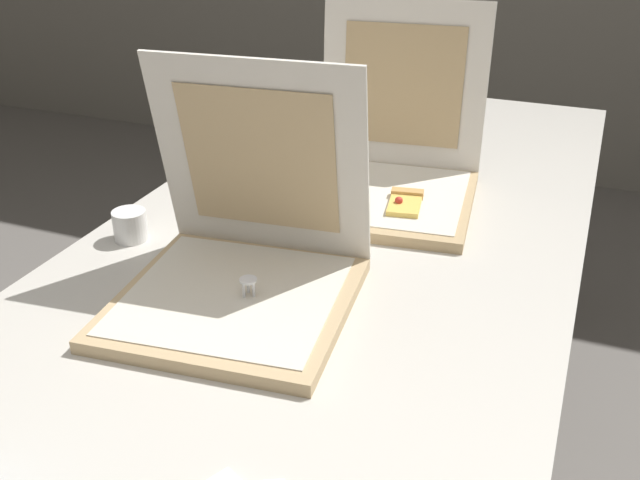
{
  "coord_description": "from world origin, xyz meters",
  "views": [
    {
      "loc": [
        0.43,
        -0.62,
        1.39
      ],
      "look_at": [
        0.02,
        0.41,
        0.82
      ],
      "focal_mm": 40.76,
      "sensor_mm": 36.0,
      "label": 1
    }
  ],
  "objects_px": {
    "table": "(339,255)",
    "pizza_box_middle": "(388,172)",
    "cup_white_near_center": "(130,225)",
    "pizza_box_front": "(240,268)",
    "cup_white_far": "(303,146)"
  },
  "relations": [
    {
      "from": "table",
      "to": "cup_white_far",
      "type": "bearing_deg",
      "value": 122.54
    },
    {
      "from": "pizza_box_front",
      "to": "cup_white_near_center",
      "type": "distance_m",
      "value": 0.31
    },
    {
      "from": "pizza_box_front",
      "to": "cup_white_far",
      "type": "distance_m",
      "value": 0.65
    },
    {
      "from": "table",
      "to": "cup_white_near_center",
      "type": "distance_m",
      "value": 0.41
    },
    {
      "from": "table",
      "to": "pizza_box_front",
      "type": "bearing_deg",
      "value": -103.11
    },
    {
      "from": "pizza_box_middle",
      "to": "cup_white_near_center",
      "type": "distance_m",
      "value": 0.54
    },
    {
      "from": "pizza_box_front",
      "to": "pizza_box_middle",
      "type": "height_order",
      "value": "pizza_box_middle"
    },
    {
      "from": "pizza_box_front",
      "to": "cup_white_near_center",
      "type": "xyz_separation_m",
      "value": [
        -0.29,
        0.11,
        -0.03
      ]
    },
    {
      "from": "pizza_box_middle",
      "to": "cup_white_near_center",
      "type": "xyz_separation_m",
      "value": [
        -0.39,
        -0.37,
        -0.03
      ]
    },
    {
      "from": "table",
      "to": "cup_white_near_center",
      "type": "relative_size",
      "value": 32.15
    },
    {
      "from": "pizza_box_front",
      "to": "cup_white_near_center",
      "type": "bearing_deg",
      "value": 153.49
    },
    {
      "from": "table",
      "to": "pizza_box_middle",
      "type": "distance_m",
      "value": 0.23
    },
    {
      "from": "table",
      "to": "pizza_box_front",
      "type": "xyz_separation_m",
      "value": [
        -0.07,
        -0.28,
        0.11
      ]
    },
    {
      "from": "pizza_box_front",
      "to": "cup_white_far",
      "type": "relative_size",
      "value": 6.29
    },
    {
      "from": "cup_white_near_center",
      "to": "pizza_box_front",
      "type": "bearing_deg",
      "value": -20.86
    }
  ]
}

